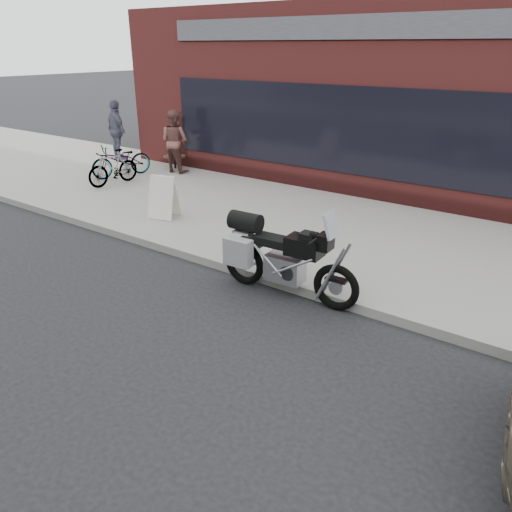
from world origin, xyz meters
TOP-DOWN VIEW (x-y plane):
  - ground at (0.00, 0.00)m, footprint 120.00×120.00m
  - near_sidewalk at (0.00, 7.00)m, footprint 44.00×6.00m
  - storefront at (-2.00, 13.98)m, footprint 14.00×10.07m
  - motorcycle at (-0.30, 3.87)m, footprint 2.29×0.81m
  - bicycle_front at (-7.60, 7.07)m, footprint 1.04×1.81m
  - bicycle_rear at (-7.10, 6.35)m, footprint 0.54×1.52m
  - sandwich_sign at (-4.08, 5.21)m, footprint 0.67×0.64m
  - cafe_table at (-7.12, 8.64)m, footprint 0.66×0.66m
  - cafe_patron_left at (-6.79, 8.36)m, footprint 0.89×0.72m
  - cafe_patron_right at (-9.48, 8.53)m, footprint 1.16×0.74m

SIDE VIEW (x-z plane):
  - ground at x=0.00m, z-range 0.00..0.00m
  - near_sidewalk at x=0.00m, z-range 0.00..0.15m
  - cafe_table at x=-7.12m, z-range 0.31..0.69m
  - sandwich_sign at x=-4.08m, z-range 0.15..1.04m
  - bicycle_rear at x=-7.10m, z-range 0.15..1.05m
  - bicycle_front at x=-7.60m, z-range 0.15..1.05m
  - motorcycle at x=-0.30m, z-range -0.10..1.34m
  - cafe_patron_left at x=-6.79m, z-range 0.15..1.90m
  - cafe_patron_right at x=-9.48m, z-range 0.15..1.99m
  - storefront at x=-2.00m, z-range 0.00..4.50m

